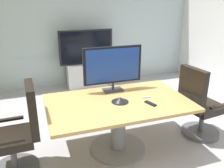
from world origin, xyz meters
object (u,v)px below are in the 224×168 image
conference_table (118,115)px  wall_display_unit (87,68)px  office_chair_right (199,108)px  remote_control (150,103)px  office_chair_left (20,137)px  tv_monitor (113,66)px  conference_phone (120,100)px

conference_table → wall_display_unit: bearing=86.1°
conference_table → office_chair_right: bearing=-3.1°
remote_control → office_chair_right: bearing=-9.1°
conference_table → remote_control: size_ratio=10.73×
office_chair_left → remote_control: (1.58, -0.18, 0.27)m
tv_monitor → conference_phone: size_ratio=3.82×
office_chair_left → wall_display_unit: (1.41, 2.57, -0.01)m
office_chair_left → wall_display_unit: 2.93m
conference_table → remote_control: (0.35, -0.21, 0.20)m
conference_phone → office_chair_left: bearing=-179.8°
tv_monitor → wall_display_unit: tv_monitor is taller
office_chair_left → conference_phone: 1.28m
conference_table → tv_monitor: (0.06, 0.39, 0.55)m
tv_monitor → remote_control: (0.29, -0.60, -0.35)m
conference_phone → remote_control: (0.34, -0.18, -0.02)m
conference_phone → conference_table: bearing=111.8°
office_chair_right → remote_control: (-0.88, -0.15, 0.27)m
wall_display_unit → conference_phone: wall_display_unit is taller
office_chair_left → office_chair_right: (2.46, -0.03, 0.00)m
office_chair_left → conference_phone: (1.24, 0.00, 0.30)m
office_chair_right → wall_display_unit: size_ratio=0.83×
conference_table → remote_control: bearing=-31.3°
office_chair_right → conference_phone: office_chair_right is taller
wall_display_unit → tv_monitor: bearing=-93.1°
office_chair_right → remote_control: size_ratio=6.41×
wall_display_unit → office_chair_right: bearing=-67.9°
wall_display_unit → conference_phone: (-0.16, -2.57, 0.31)m
office_chair_right → wall_display_unit: 2.81m
wall_display_unit → office_chair_left: bearing=-118.7°
office_chair_left → conference_phone: office_chair_left is taller
office_chair_right → conference_phone: 1.26m
conference_table → tv_monitor: bearing=81.4°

